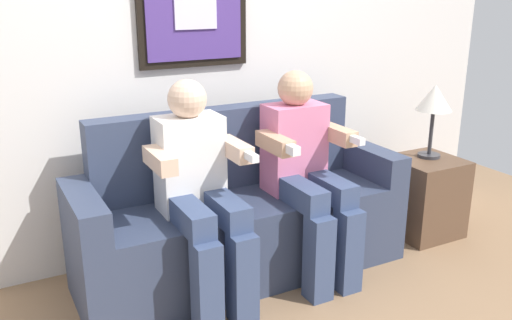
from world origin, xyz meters
TOP-DOWN VIEW (x-y plane):
  - ground_plane at (0.00, 0.00)m, footprint 5.47×5.47m
  - back_wall_assembly at (-0.00, 0.76)m, footprint 4.21×0.10m
  - couch at (0.00, 0.33)m, footprint 1.81×0.58m
  - person_on_left at (-0.30, 0.16)m, footprint 0.46×0.56m
  - person_on_right at (0.30, 0.16)m, footprint 0.46×0.56m
  - side_table_right at (1.25, 0.22)m, footprint 0.40×0.40m
  - table_lamp at (1.29, 0.25)m, footprint 0.22×0.22m

SIDE VIEW (x-z plane):
  - ground_plane at x=0.00m, z-range 0.00..0.00m
  - side_table_right at x=1.25m, z-range 0.00..0.50m
  - couch at x=0.00m, z-range -0.14..0.76m
  - person_on_left at x=-0.30m, z-range 0.05..1.16m
  - person_on_right at x=0.30m, z-range 0.05..1.16m
  - table_lamp at x=1.29m, z-range 0.63..1.09m
  - back_wall_assembly at x=0.00m, z-range 0.00..2.60m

